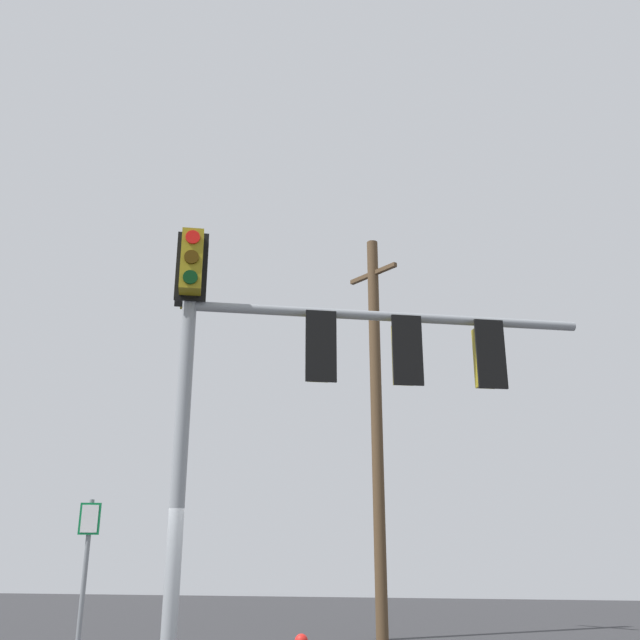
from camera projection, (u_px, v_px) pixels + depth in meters
name	position (u px, v px, depth m)	size (l,w,h in m)	color
signal_mast_assembly	(293.00, 357.00, 9.97)	(5.75, 2.73, 6.35)	gray
utility_pole_wooden	(377.00, 419.00, 18.94)	(1.51, 1.18, 10.64)	#4C3823
route_sign_primary	(84.00, 577.00, 10.01)	(0.29, 0.14, 2.71)	slate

